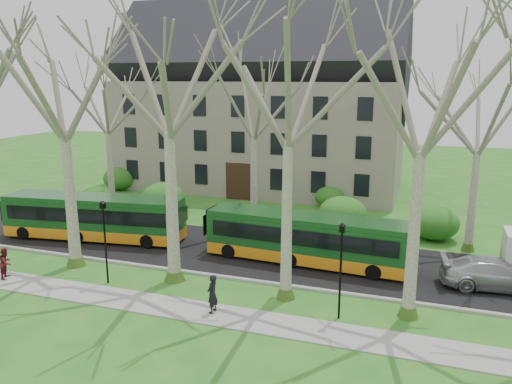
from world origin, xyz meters
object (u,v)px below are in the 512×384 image
at_px(bus_follow, 306,238).
at_px(pedestrian_a, 212,294).
at_px(pedestrian_b, 6,263).
at_px(sedan, 496,274).
at_px(bus_lead, 94,217).

height_order(bus_follow, pedestrian_a, bus_follow).
bearing_deg(pedestrian_b, bus_follow, -83.02).
distance_m(bus_follow, pedestrian_a, 7.88).
height_order(sedan, pedestrian_b, pedestrian_b).
height_order(pedestrian_a, pedestrian_b, pedestrian_a).
bearing_deg(pedestrian_a, pedestrian_b, -83.35).
xyz_separation_m(sedan, pedestrian_a, (-12.35, -6.98, 0.13)).
bearing_deg(bus_lead, sedan, -7.92).
relative_size(sedan, pedestrian_b, 3.20).
relative_size(bus_follow, pedestrian_b, 6.96).
xyz_separation_m(bus_follow, pedestrian_b, (-14.44, -7.32, -0.61)).
xyz_separation_m(bus_lead, pedestrian_b, (-0.37, -7.03, -0.64)).
relative_size(bus_lead, pedestrian_b, 7.13).
relative_size(bus_follow, sedan, 2.17).
bearing_deg(bus_follow, pedestrian_a, -105.29).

